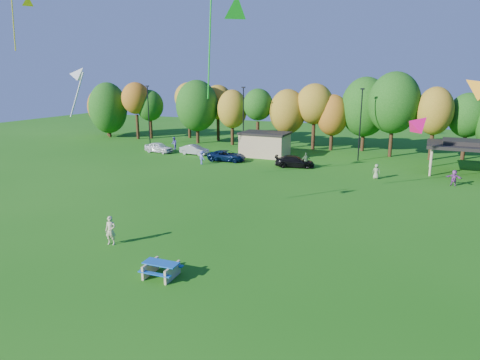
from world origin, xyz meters
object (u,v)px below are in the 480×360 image
at_px(car_b, 194,150).
at_px(car_c, 227,156).
at_px(kite_flyer, 111,231).
at_px(car_a, 159,147).
at_px(picnic_table, 161,268).
at_px(car_d, 295,161).

xyz_separation_m(car_b, car_c, (6.00, -2.24, 0.00)).
bearing_deg(kite_flyer, car_b, 94.81).
relative_size(kite_flyer, car_c, 0.39).
bearing_deg(kite_flyer, car_a, 103.83).
relative_size(kite_flyer, car_b, 0.47).
distance_m(picnic_table, car_b, 36.60).
bearing_deg(kite_flyer, picnic_table, -39.86).
bearing_deg(picnic_table, car_c, 106.87).
relative_size(car_c, car_d, 1.04).
height_order(car_a, car_b, car_a).
distance_m(kite_flyer, car_a, 33.78).
height_order(kite_flyer, car_d, kite_flyer).
xyz_separation_m(kite_flyer, car_a, (-16.44, 29.51, -0.23)).
bearing_deg(car_a, picnic_table, -140.12).
bearing_deg(car_d, car_b, 67.22).
distance_m(picnic_table, car_a, 38.87).
bearing_deg(car_b, car_c, -107.32).
height_order(car_a, car_c, car_a).
distance_m(car_b, car_d, 15.12).
bearing_deg(car_d, car_a, 71.14).
distance_m(kite_flyer, car_d, 28.10).
height_order(picnic_table, car_b, car_b).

